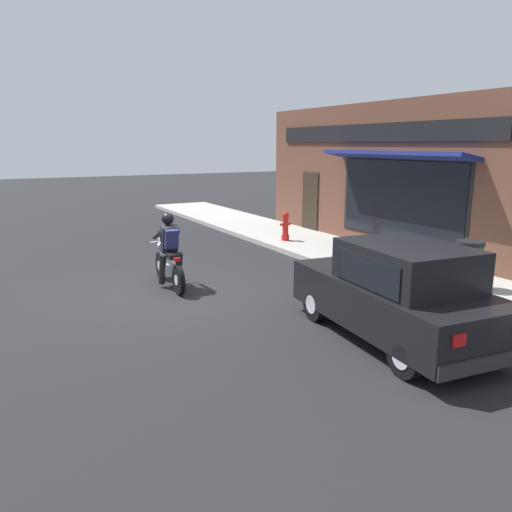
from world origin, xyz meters
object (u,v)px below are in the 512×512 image
object	(u,v)px
car_hatchback	(397,293)
motorcycle_with_rider	(169,256)
trash_bin	(468,264)
traffic_cone	(405,246)
fire_hydrant	(285,226)

from	to	relation	value
car_hatchback	motorcycle_with_rider	bearing A→B (deg)	114.84
car_hatchback	trash_bin	bearing A→B (deg)	20.17
traffic_cone	car_hatchback	bearing A→B (deg)	-136.37
motorcycle_with_rider	car_hatchback	size ratio (longest dim) A/B	0.52
trash_bin	motorcycle_with_rider	bearing A→B (deg)	146.04
trash_bin	fire_hydrant	size ratio (longest dim) A/B	1.11
car_hatchback	traffic_cone	bearing A→B (deg)	43.63
motorcycle_with_rider	traffic_cone	bearing A→B (deg)	-7.25
motorcycle_with_rider	fire_hydrant	distance (m)	5.37
trash_bin	traffic_cone	distance (m)	2.88
trash_bin	traffic_cone	world-z (taller)	trash_bin
trash_bin	traffic_cone	xyz separation A→B (m)	(0.97, 2.70, -0.20)
motorcycle_with_rider	trash_bin	size ratio (longest dim) A/B	2.06
motorcycle_with_rider	traffic_cone	xyz separation A→B (m)	(6.14, -0.78, -0.25)
motorcycle_with_rider	traffic_cone	distance (m)	6.20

